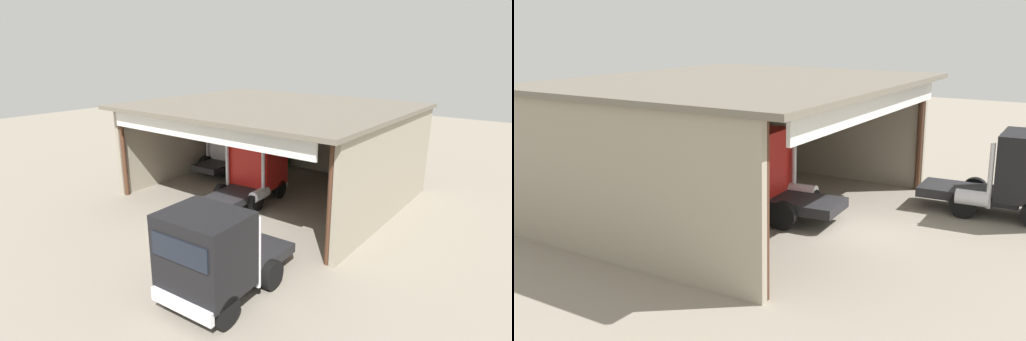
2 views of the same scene
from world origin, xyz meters
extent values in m
plane|color=gray|center=(0.00, 0.00, 0.00)|extent=(80.00, 80.00, 0.00)
cube|color=#9E937F|center=(0.00, 10.93, 2.42)|extent=(13.03, 0.24, 4.84)
cube|color=#9E937F|center=(-6.52, 5.47, 2.42)|extent=(0.24, 10.93, 4.84)
cube|color=#9E937F|center=(6.52, 5.47, 2.42)|extent=(0.24, 10.93, 4.84)
cube|color=#6E6759|center=(0.00, 5.10, 4.94)|extent=(13.63, 11.66, 0.20)
cylinder|color=#4C2D1E|center=(-6.27, 0.15, 2.42)|extent=(0.24, 0.24, 4.84)
cylinder|color=#4C2D1E|center=(6.27, 0.15, 2.42)|extent=(0.24, 0.24, 4.84)
cube|color=white|center=(0.00, -0.29, 4.49)|extent=(11.73, 0.12, 0.90)
cube|color=white|center=(-4.70, 7.57, 2.20)|extent=(2.65, 2.72, 2.75)
cube|color=black|center=(-4.78, 8.88, 2.69)|extent=(2.13, 0.18, 0.83)
cube|color=silver|center=(-4.78, 8.91, 0.73)|extent=(2.39, 0.29, 0.44)
cube|color=#232326|center=(-4.60, 5.86, 0.76)|extent=(2.05, 3.22, 0.36)
cylinder|color=silver|center=(-5.75, 6.07, 1.83)|extent=(0.18, 0.18, 2.50)
cylinder|color=silver|center=(-3.49, 6.20, 1.83)|extent=(0.18, 0.18, 2.50)
cylinder|color=silver|center=(-3.50, 6.22, 0.88)|extent=(0.63, 1.23, 0.56)
cylinder|color=black|center=(-5.83, 8.02, 0.58)|extent=(0.36, 1.17, 1.16)
cylinder|color=black|center=(-3.63, 8.15, 0.58)|extent=(0.36, 1.17, 1.16)
cylinder|color=black|center=(-5.71, 5.80, 0.58)|extent=(0.36, 1.17, 1.16)
cylinder|color=black|center=(-3.50, 5.92, 0.58)|extent=(0.36, 1.17, 1.16)
cube|color=red|center=(-0.35, 4.44, 2.00)|extent=(2.67, 2.37, 2.48)
cube|color=black|center=(-0.43, 5.55, 2.43)|extent=(2.14, 0.22, 0.74)
cube|color=silver|center=(-0.43, 5.58, 0.66)|extent=(2.40, 0.34, 0.44)
cube|color=#232326|center=(-0.21, 2.58, 0.69)|extent=(2.13, 3.52, 0.36)
cylinder|color=silver|center=(-1.38, 3.12, 2.04)|extent=(0.18, 0.18, 3.06)
cylinder|color=silver|center=(0.88, 3.28, 2.04)|extent=(0.18, 0.18, 3.06)
cylinder|color=silver|center=(0.90, 2.97, 0.81)|extent=(0.65, 1.24, 0.56)
cylinder|color=black|center=(-1.48, 4.79, 0.51)|extent=(0.37, 1.04, 1.02)
cylinder|color=black|center=(0.73, 4.96, 0.51)|extent=(0.37, 1.04, 1.02)
cylinder|color=black|center=(-1.31, 2.50, 0.51)|extent=(0.37, 1.04, 1.02)
cylinder|color=black|center=(0.90, 2.66, 0.51)|extent=(0.37, 1.04, 1.02)
cube|color=black|center=(4.55, -4.57, 1.98)|extent=(2.63, 2.22, 2.43)
cube|color=black|center=(4.60, -5.63, 2.40)|extent=(2.15, 0.17, 0.73)
cube|color=silver|center=(4.61, -5.66, 0.67)|extent=(2.41, 0.28, 0.44)
cube|color=#232326|center=(4.45, -2.51, 0.70)|extent=(2.08, 3.83, 0.36)
cylinder|color=silver|center=(5.63, -3.31, 1.72)|extent=(0.18, 0.18, 2.41)
cylinder|color=silver|center=(3.35, -3.43, 1.72)|extent=(0.18, 0.18, 2.41)
cylinder|color=silver|center=(3.32, -2.87, 0.82)|extent=(0.62, 1.23, 0.56)
cylinder|color=black|center=(5.69, -4.93, 0.52)|extent=(0.35, 1.04, 1.03)
cylinder|color=black|center=(3.46, -5.04, 0.52)|extent=(0.35, 1.04, 1.03)
cylinder|color=black|center=(5.56, -2.46, 0.52)|extent=(0.35, 1.04, 1.03)
cylinder|color=black|center=(3.33, -2.57, 0.52)|extent=(0.35, 1.04, 1.03)
cylinder|color=#197233|center=(-2.29, 10.09, 0.44)|extent=(0.58, 0.58, 0.88)
cube|color=#1E59A5|center=(-2.72, 9.80, 0.50)|extent=(0.90, 0.60, 1.00)
camera|label=1|loc=(12.60, -12.41, 7.84)|focal=28.61mm
camera|label=2|loc=(-18.54, -7.51, 7.06)|focal=41.98mm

